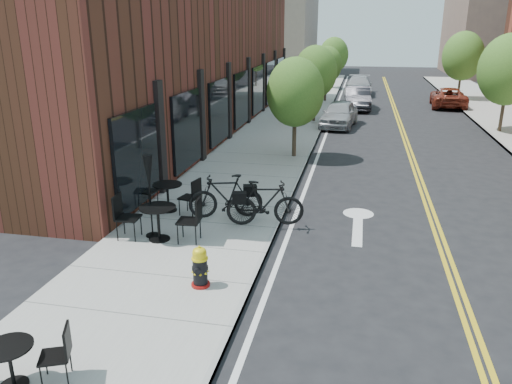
# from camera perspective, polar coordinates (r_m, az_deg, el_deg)

# --- Properties ---
(ground) EXTENTS (120.00, 120.00, 0.00)m
(ground) POSITION_cam_1_polar(r_m,az_deg,el_deg) (11.39, 1.18, -7.48)
(ground) COLOR black
(ground) RESTS_ON ground
(sidewalk_near) EXTENTS (4.00, 70.00, 0.12)m
(sidewalk_near) POSITION_cam_1_polar(r_m,az_deg,el_deg) (21.03, 0.91, 4.84)
(sidewalk_near) COLOR #9E9B93
(sidewalk_near) RESTS_ON ground
(building_near) EXTENTS (5.00, 28.00, 7.00)m
(building_near) POSITION_cam_1_polar(r_m,az_deg,el_deg) (25.54, -7.56, 14.89)
(building_near) COLOR #412314
(building_near) RESTS_ON ground
(bg_building_left) EXTENTS (8.00, 14.00, 10.00)m
(bg_building_left) POSITION_cam_1_polar(r_m,az_deg,el_deg) (58.92, 2.34, 18.33)
(bg_building_left) COLOR #726656
(bg_building_left) RESTS_ON ground
(bg_building_right) EXTENTS (10.00, 16.00, 12.00)m
(bg_building_right) POSITION_cam_1_polar(r_m,az_deg,el_deg) (61.73, 26.40, 17.48)
(bg_building_right) COLOR brown
(bg_building_right) RESTS_ON ground
(tree_near_a) EXTENTS (2.20, 2.20, 3.81)m
(tree_near_a) POSITION_cam_1_polar(r_m,az_deg,el_deg) (19.39, 4.52, 11.29)
(tree_near_a) COLOR #382B1E
(tree_near_a) RESTS_ON sidewalk_near
(tree_near_b) EXTENTS (2.30, 2.30, 3.98)m
(tree_near_b) POSITION_cam_1_polar(r_m,az_deg,el_deg) (27.29, 6.80, 13.47)
(tree_near_b) COLOR #382B1E
(tree_near_b) RESTS_ON sidewalk_near
(tree_near_c) EXTENTS (2.10, 2.10, 3.67)m
(tree_near_c) POSITION_cam_1_polar(r_m,az_deg,el_deg) (35.25, 8.06, 14.18)
(tree_near_c) COLOR #382B1E
(tree_near_c) RESTS_ON sidewalk_near
(tree_near_d) EXTENTS (2.40, 2.40, 4.11)m
(tree_near_d) POSITION_cam_1_polar(r_m,az_deg,el_deg) (43.21, 8.88, 15.22)
(tree_near_d) COLOR #382B1E
(tree_near_d) RESTS_ON sidewalk_near
(tree_far_b) EXTENTS (2.80, 2.80, 4.62)m
(tree_far_b) POSITION_cam_1_polar(r_m,az_deg,el_deg) (27.00, 26.92, 12.36)
(tree_far_b) COLOR #382B1E
(tree_far_b) RESTS_ON sidewalk_far
(tree_far_c) EXTENTS (2.80, 2.80, 4.62)m
(tree_far_c) POSITION_cam_1_polar(r_m,az_deg,el_deg) (38.72, 22.57, 14.15)
(tree_far_c) COLOR #382B1E
(tree_far_c) RESTS_ON sidewalk_far
(fire_hydrant) EXTENTS (0.47, 0.47, 0.85)m
(fire_hydrant) POSITION_cam_1_polar(r_m,az_deg,el_deg) (9.86, -6.42, -8.53)
(fire_hydrant) COLOR maroon
(fire_hydrant) RESTS_ON sidewalk_near
(bicycle_left) EXTENTS (2.05, 1.10, 1.18)m
(bicycle_left) POSITION_cam_1_polar(r_m,az_deg,el_deg) (13.20, -3.49, -0.48)
(bicycle_left) COLOR black
(bicycle_left) RESTS_ON sidewalk_near
(bicycle_right) EXTENTS (2.05, 0.95, 1.19)m
(bicycle_right) POSITION_cam_1_polar(r_m,az_deg,el_deg) (12.65, 1.06, -1.27)
(bicycle_right) COLOR black
(bicycle_right) RESTS_ON sidewalk_near
(bistro_set_a) EXTENTS (1.61, 1.00, 0.86)m
(bistro_set_a) POSITION_cam_1_polar(r_m,az_deg,el_deg) (8.09, -26.32, -16.84)
(bistro_set_a) COLOR black
(bistro_set_a) RESTS_ON sidewalk_near
(bistro_set_b) EXTENTS (2.02, 0.92, 1.08)m
(bistro_set_b) POSITION_cam_1_polar(r_m,az_deg,el_deg) (12.02, -11.11, -2.96)
(bistro_set_b) COLOR black
(bistro_set_b) RESTS_ON sidewalk_near
(bistro_set_c) EXTENTS (1.92, 0.96, 1.01)m
(bistro_set_c) POSITION_cam_1_polar(r_m,az_deg,el_deg) (13.89, -10.06, -0.14)
(bistro_set_c) COLOR black
(bistro_set_c) RESTS_ON sidewalk_near
(patio_umbrella) EXTENTS (0.33, 0.33, 2.03)m
(patio_umbrella) POSITION_cam_1_polar(r_m,az_deg,el_deg) (11.97, -12.15, 1.50)
(patio_umbrella) COLOR black
(patio_umbrella) RESTS_ON sidewalk_near
(parked_car_a) EXTENTS (2.06, 4.12, 1.35)m
(parked_car_a) POSITION_cam_1_polar(r_m,az_deg,el_deg) (26.62, 9.50, 8.80)
(parked_car_a) COLOR #9A9DA1
(parked_car_a) RESTS_ON ground
(parked_car_b) EXTENTS (1.82, 4.45, 1.43)m
(parked_car_b) POSITION_cam_1_polar(r_m,az_deg,el_deg) (32.70, 11.47, 10.50)
(parked_car_b) COLOR black
(parked_car_b) RESTS_ON ground
(parked_car_c) EXTENTS (1.98, 4.82, 1.40)m
(parked_car_c) POSITION_cam_1_polar(r_m,az_deg,el_deg) (39.95, 11.65, 11.82)
(parked_car_c) COLOR #9FA0A4
(parked_car_c) RESTS_ON ground
(parked_car_far) EXTENTS (2.42, 4.71, 1.27)m
(parked_car_far) POSITION_cam_1_polar(r_m,az_deg,el_deg) (35.25, 21.12, 10.06)
(parked_car_far) COLOR maroon
(parked_car_far) RESTS_ON ground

